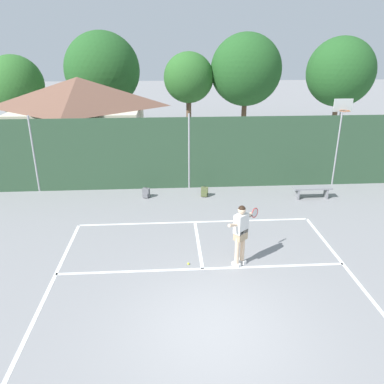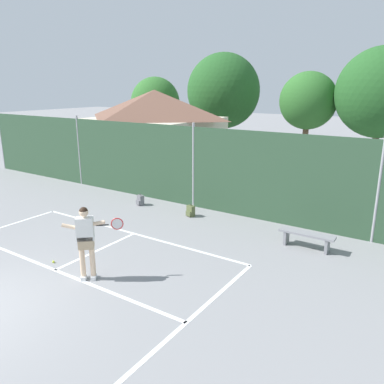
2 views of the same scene
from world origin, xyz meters
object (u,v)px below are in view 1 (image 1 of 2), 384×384
object	(u,v)px
tennis_ball	(188,264)
backpack_grey	(146,193)
basketball_hoop	(340,125)
backpack_olive	(205,192)
tennis_player	(241,230)
courtside_bench	(312,190)

from	to	relation	value
tennis_ball	backpack_grey	world-z (taller)	backpack_grey
basketball_hoop	backpack_grey	bearing A→B (deg)	-162.28
tennis_ball	backpack_olive	size ratio (longest dim) A/B	0.14
tennis_player	tennis_ball	size ratio (longest dim) A/B	28.10
tennis_ball	tennis_player	bearing A→B (deg)	-2.64
basketball_hoop	tennis_player	size ratio (longest dim) A/B	1.91
basketball_hoop	tennis_player	bearing A→B (deg)	-127.36
courtside_bench	tennis_player	bearing A→B (deg)	-129.17
basketball_hoop	courtside_bench	distance (m)	4.66
tennis_ball	basketball_hoop	bearing A→B (deg)	46.46
tennis_player	courtside_bench	bearing A→B (deg)	50.83
courtside_bench	backpack_grey	bearing A→B (deg)	175.55
tennis_ball	backpack_olive	xyz separation A→B (m)	(0.97, 5.20, 0.16)
backpack_olive	backpack_grey	bearing A→B (deg)	179.21
tennis_player	courtside_bench	world-z (taller)	tennis_player
backpack_grey	tennis_player	bearing A→B (deg)	-60.99
tennis_player	courtside_bench	xyz separation A→B (m)	(3.88, 4.77, -0.75)
backpack_grey	courtside_bench	xyz separation A→B (m)	(6.82, -0.53, 0.17)
tennis_ball	backpack_grey	xyz separation A→B (m)	(-1.46, 5.23, 0.16)
tennis_ball	courtside_bench	distance (m)	7.14
tennis_player	tennis_ball	world-z (taller)	tennis_player
basketball_hoop	courtside_bench	size ratio (longest dim) A/B	2.22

